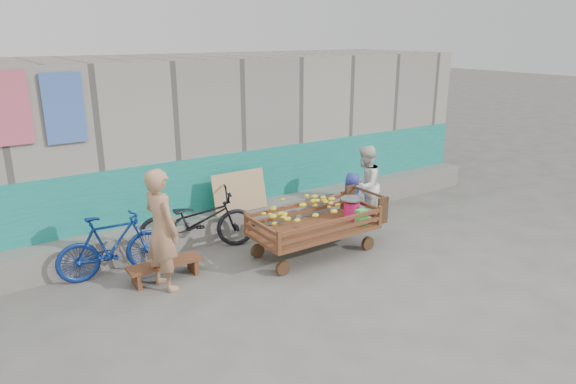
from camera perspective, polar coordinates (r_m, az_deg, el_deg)
ground at (r=7.31m, az=1.21°, el=-10.68°), size 80.00×80.00×0.00m
building_wall at (r=10.23m, az=-11.92°, el=5.87°), size 12.00×3.50×3.00m
banana_cart at (r=8.13m, az=2.72°, el=-2.81°), size 2.20×1.00×0.94m
bench at (r=7.69m, az=-13.50°, el=-8.07°), size 1.06×0.32×0.27m
vendor_man at (r=7.21m, az=-13.86°, el=-4.08°), size 0.54×0.70×1.73m
woman at (r=9.54m, az=8.55°, el=0.73°), size 0.90×0.84×1.48m
child at (r=9.49m, az=7.11°, el=-0.82°), size 0.57×0.46×1.00m
bicycle_dark at (r=8.49m, az=-10.02°, el=-3.16°), size 2.01×1.21×1.00m
bicycle_blue at (r=7.90m, az=-18.92°, el=-5.63°), size 1.61×0.56×0.95m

